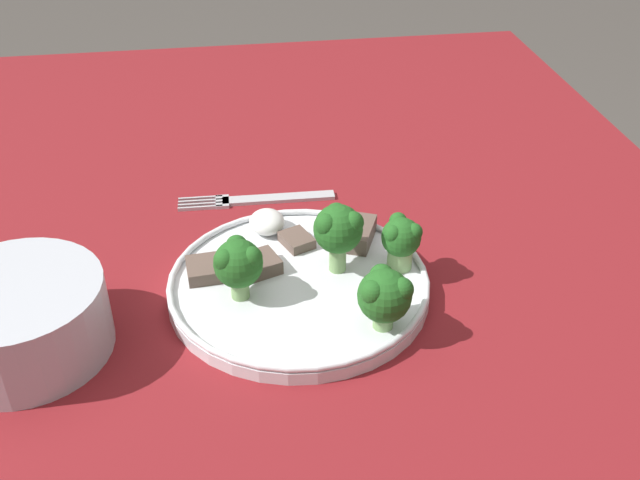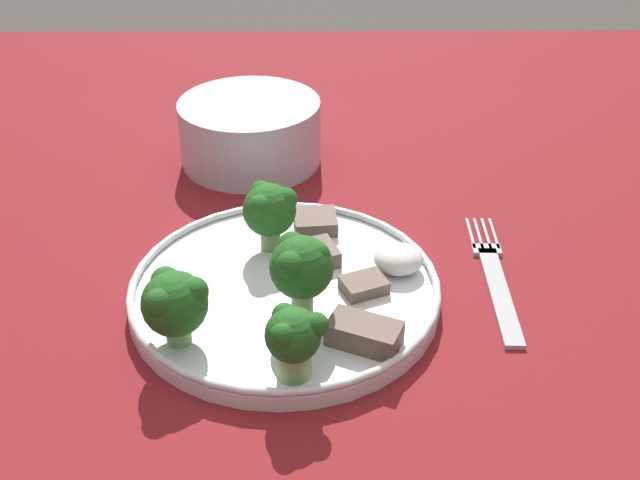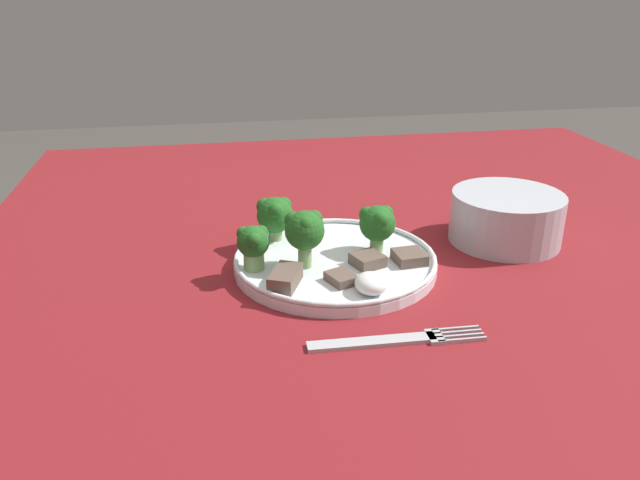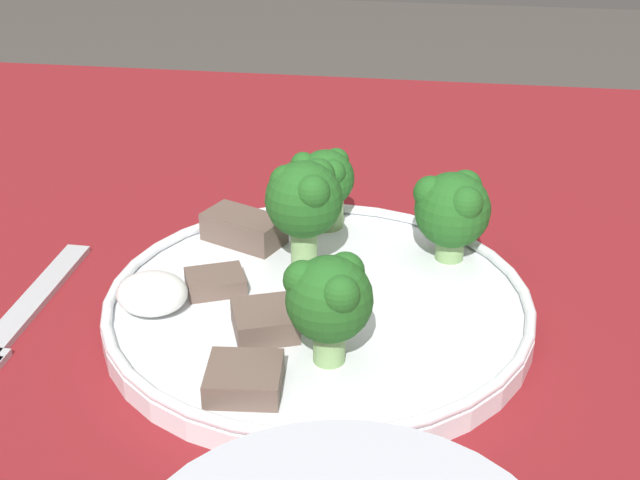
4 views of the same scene
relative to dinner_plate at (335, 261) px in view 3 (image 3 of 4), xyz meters
name	(u,v)px [view 3 (image 3 of 4)]	position (x,y,z in m)	size (l,w,h in m)	color
table	(418,329)	(0.02, 0.10, -0.09)	(1.29, 1.10, 0.70)	maroon
dinner_plate	(335,261)	(0.00, 0.00, 0.00)	(0.24, 0.24, 0.02)	white
fork	(395,340)	(0.17, 0.02, -0.01)	(0.02, 0.17, 0.00)	#B2B2B7
cream_bowl	(506,219)	(-0.04, 0.23, 0.02)	(0.14, 0.14, 0.06)	#B7BCC6
broccoli_floret_near_rim_left	(275,214)	(-0.07, -0.06, 0.04)	(0.05, 0.05, 0.06)	#7FA866
broccoli_floret_center_left	(253,243)	(0.01, -0.10, 0.03)	(0.04, 0.04, 0.05)	#7FA866
broccoli_floret_back_left	(305,230)	(0.01, -0.04, 0.05)	(0.05, 0.04, 0.07)	#7FA866
broccoli_floret_front_left	(377,223)	(-0.01, 0.05, 0.04)	(0.04, 0.04, 0.06)	#7FA866
meat_slice_front_slice	(341,278)	(0.06, -0.01, 0.01)	(0.04, 0.04, 0.01)	brown
meat_slice_middle_slice	(285,278)	(0.06, -0.07, 0.01)	(0.06, 0.04, 0.02)	brown
meat_slice_rear_slice	(367,260)	(0.02, 0.03, 0.01)	(0.04, 0.04, 0.01)	brown
meat_slice_edge_slice	(410,258)	(0.03, 0.08, 0.01)	(0.04, 0.04, 0.01)	brown
sauce_dollop	(371,283)	(0.09, 0.02, 0.01)	(0.04, 0.04, 0.02)	white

